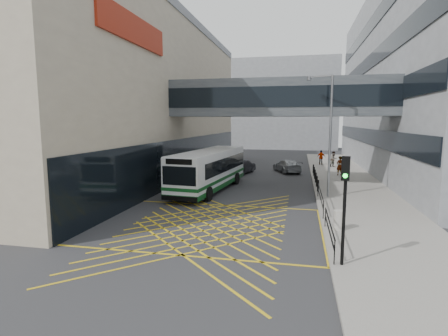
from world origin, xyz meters
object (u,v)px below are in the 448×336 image
Objects in this scene: car_white at (195,186)px; street_lamp at (328,128)px; bus at (210,169)px; litter_bin at (339,220)px; car_dark at (242,167)px; pedestrian_b at (334,159)px; traffic_light at (345,195)px; pedestrian_c at (321,157)px; pedestrian_a at (340,166)px; car_silver at (287,166)px.

street_lamp is (9.47, 1.40, 4.32)m from car_white.
litter_bin is at bearing -39.69° from bus.
litter_bin is at bearing 126.42° from car_dark.
car_dark is at bearing 151.31° from street_lamp.
pedestrian_b is at bearing -131.93° from car_white.
traffic_light reaches higher than bus.
pedestrian_c is (9.80, 18.10, -0.67)m from bus.
car_white reaches higher than litter_bin.
pedestrian_b is at bearing -133.23° from car_dark.
bus is 16.57m from traffic_light.
car_white is at bearing 70.60° from pedestrian_c.
litter_bin is at bearing 55.55° from pedestrian_a.
pedestrian_a is at bearing 46.31° from bus.
pedestrian_c is (10.26, 20.78, 0.29)m from car_white.
pedestrian_a is (2.09, 10.75, -3.97)m from street_lamp.
traffic_light is 0.48× the size of street_lamp.
bus is 2.82× the size of traffic_light.
traffic_light is 30.36m from pedestrian_b.
traffic_light is at bearing 55.80° from pedestrian_a.
bus reaches higher than pedestrian_b.
car_white reaches higher than car_silver.
traffic_light is at bearing 74.52° from car_silver.
car_white is 1.02× the size of car_silver.
litter_bin is (9.60, -6.64, -0.13)m from car_white.
pedestrian_b is at bearing 107.82° from street_lamp.
pedestrian_c reaches higher than car_white.
pedestrian_b is (5.36, 4.66, 0.33)m from car_silver.
pedestrian_b is at bearing -161.04° from car_silver.
litter_bin is at bearing 77.02° from car_silver.
car_white is 2.54× the size of pedestrian_a.
car_silver reaches higher than litter_bin.
car_dark is 14.07m from street_lamp.
street_lamp is at bearing 50.52° from pedestrian_a.
car_white is at bearing -146.81° from street_lamp.
car_white is at bearing 44.17° from car_silver.
pedestrian_a is (2.36, 23.49, -1.76)m from traffic_light.
car_dark is 20.47m from litter_bin.
car_dark is at bearing 1.37° from car_silver.
street_lamp is 4.77× the size of pedestrian_c.
car_white is 2.66× the size of pedestrian_b.
traffic_light is at bearing -133.32° from pedestrian_b.
car_silver is (6.25, 14.22, -0.03)m from car_white.
bus is at bearing 11.97° from pedestrian_a.
pedestrian_c reaches higher than litter_bin.
car_white is 22.17m from pedestrian_b.
pedestrian_c is (0.78, 19.38, -4.03)m from street_lamp.
pedestrian_a is 1.05× the size of pedestrian_b.
pedestrian_b is at bearing -118.82° from pedestrian_a.
traffic_light is 5.21m from litter_bin.
car_dark reaches higher than litter_bin.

